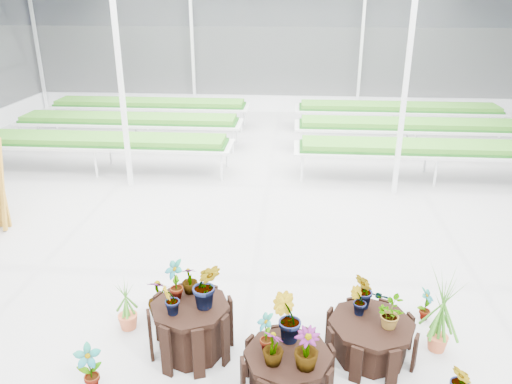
{
  "coord_description": "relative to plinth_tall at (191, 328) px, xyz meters",
  "views": [
    {
      "loc": [
        0.75,
        -6.53,
        4.2
      ],
      "look_at": [
        0.18,
        0.63,
        1.3
      ],
      "focal_mm": 35.0,
      "sensor_mm": 36.0,
      "label": 1
    }
  ],
  "objects": [
    {
      "name": "ground_plane",
      "position": [
        0.45,
        1.54,
        -0.34
      ],
      "size": [
        24.0,
        24.0,
        0.0
      ],
      "primitive_type": "plane",
      "color": "gray",
      "rests_on": "ground"
    },
    {
      "name": "greenhouse_shell",
      "position": [
        0.45,
        1.54,
        1.91
      ],
      "size": [
        18.0,
        24.0,
        4.5
      ],
      "primitive_type": null,
      "color": "white",
      "rests_on": "ground"
    },
    {
      "name": "steel_frame",
      "position": [
        0.45,
        1.54,
        1.91
      ],
      "size": [
        18.0,
        24.0,
        4.5
      ],
      "primitive_type": null,
      "color": "silver",
      "rests_on": "ground"
    },
    {
      "name": "nursery_benches",
      "position": [
        0.45,
        8.74,
        0.08
      ],
      "size": [
        16.0,
        7.0,
        0.84
      ],
      "primitive_type": null,
      "color": "silver",
      "rests_on": "ground"
    },
    {
      "name": "plinth_tall",
      "position": [
        0.0,
        0.0,
        0.0
      ],
      "size": [
        1.29,
        1.29,
        0.68
      ],
      "primitive_type": "cylinder",
      "rotation": [
        0.0,
        0.0,
        0.37
      ],
      "color": "black",
      "rests_on": "ground"
    },
    {
      "name": "plinth_mid",
      "position": [
        1.2,
        -0.6,
        -0.07
      ],
      "size": [
        1.25,
        1.25,
        0.53
      ],
      "primitive_type": "cylinder",
      "rotation": [
        0.0,
        0.0,
        0.29
      ],
      "color": "black",
      "rests_on": "ground"
    },
    {
      "name": "plinth_low",
      "position": [
        2.2,
        0.1,
        -0.1
      ],
      "size": [
        1.38,
        1.38,
        0.48
      ],
      "primitive_type": "cylinder",
      "rotation": [
        0.0,
        0.0,
        0.35
      ],
      "color": "black",
      "rests_on": "ground"
    },
    {
      "name": "nursery_plants",
      "position": [
        1.17,
        -0.05,
        0.21
      ],
      "size": [
        4.46,
        2.55,
        1.3
      ],
      "color": "#377620",
      "rests_on": "ground"
    }
  ]
}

